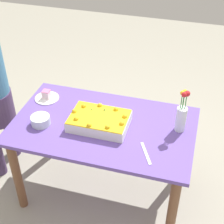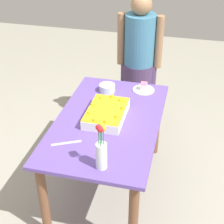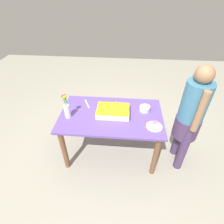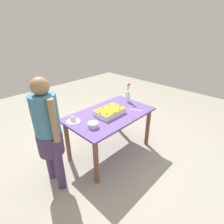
{
  "view_description": "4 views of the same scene",
  "coord_description": "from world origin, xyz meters",
  "px_view_note": "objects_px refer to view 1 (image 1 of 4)",
  "views": [
    {
      "loc": [
        -0.61,
        1.89,
        2.35
      ],
      "look_at": [
        -0.06,
        -0.02,
        0.85
      ],
      "focal_mm": 55.0,
      "sensor_mm": 36.0,
      "label": 1
    },
    {
      "loc": [
        -2.19,
        -0.57,
        2.26
      ],
      "look_at": [
        -0.02,
        -0.04,
        0.83
      ],
      "focal_mm": 55.0,
      "sensor_mm": 36.0,
      "label": 2
    },
    {
      "loc": [
        0.17,
        -1.81,
        2.19
      ],
      "look_at": [
        0.02,
        -0.07,
        0.83
      ],
      "focal_mm": 28.0,
      "sensor_mm": 36.0,
      "label": 3
    },
    {
      "loc": [
        1.72,
        1.7,
        1.97
      ],
      "look_at": [
        -0.02,
        0.03,
        0.76
      ],
      "focal_mm": 28.0,
      "sensor_mm": 36.0,
      "label": 4
    }
  ],
  "objects_px": {
    "fruit_bowl": "(41,120)",
    "serving_plate_with_slice": "(47,96)",
    "cake_knife": "(146,153)",
    "flower_vase": "(182,115)",
    "sheet_cake": "(99,121)"
  },
  "relations": [
    {
      "from": "serving_plate_with_slice",
      "to": "sheet_cake",
      "type": "bearing_deg",
      "value": 157.71
    },
    {
      "from": "serving_plate_with_slice",
      "to": "flower_vase",
      "type": "bearing_deg",
      "value": 174.96
    },
    {
      "from": "flower_vase",
      "to": "serving_plate_with_slice",
      "type": "bearing_deg",
      "value": -5.04
    },
    {
      "from": "sheet_cake",
      "to": "fruit_bowl",
      "type": "height_order",
      "value": "sheet_cake"
    },
    {
      "from": "flower_vase",
      "to": "fruit_bowl",
      "type": "height_order",
      "value": "flower_vase"
    },
    {
      "from": "sheet_cake",
      "to": "flower_vase",
      "type": "xyz_separation_m",
      "value": [
        -0.58,
        -0.12,
        0.09
      ]
    },
    {
      "from": "sheet_cake",
      "to": "cake_knife",
      "type": "height_order",
      "value": "sheet_cake"
    },
    {
      "from": "sheet_cake",
      "to": "fruit_bowl",
      "type": "bearing_deg",
      "value": 13.79
    },
    {
      "from": "serving_plate_with_slice",
      "to": "fruit_bowl",
      "type": "relative_size",
      "value": 1.39
    },
    {
      "from": "serving_plate_with_slice",
      "to": "flower_vase",
      "type": "height_order",
      "value": "flower_vase"
    },
    {
      "from": "fruit_bowl",
      "to": "serving_plate_with_slice",
      "type": "bearing_deg",
      "value": -72.87
    },
    {
      "from": "cake_knife",
      "to": "fruit_bowl",
      "type": "relative_size",
      "value": 1.53
    },
    {
      "from": "sheet_cake",
      "to": "serving_plate_with_slice",
      "type": "bearing_deg",
      "value": -22.29
    },
    {
      "from": "cake_knife",
      "to": "flower_vase",
      "type": "xyz_separation_m",
      "value": [
        -0.19,
        -0.32,
        0.13
      ]
    },
    {
      "from": "sheet_cake",
      "to": "cake_knife",
      "type": "relative_size",
      "value": 1.97
    }
  ]
}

